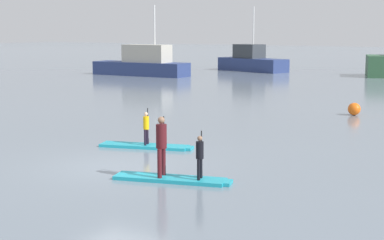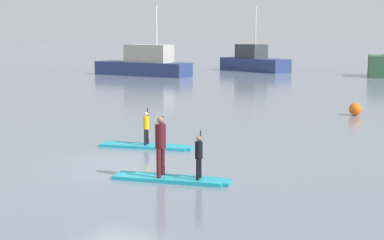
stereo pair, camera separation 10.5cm
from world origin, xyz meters
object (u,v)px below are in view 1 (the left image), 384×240
Objects in this scene: motor_boat_small_navy at (252,61)px; mooring_buoy_mid at (354,109)px; paddleboard_near at (146,146)px; fishing_boat_green_midground at (143,64)px; paddler_child_front at (200,155)px; paddler_adult at (161,142)px; paddler_child_solo at (146,126)px; paddleboard_far at (172,179)px.

mooring_buoy_mid is at bearing -55.18° from motor_boat_small_navy.
paddleboard_near is 31.61m from fishing_boat_green_midground.
mooring_buoy_mid is at bearing 90.36° from paddler_child_front.
paddler_child_front is at bearing -66.30° from motor_boat_small_navy.
fishing_boat_green_midground is (-18.57, 25.56, 0.96)m from paddleboard_near.
paddler_adult is 1.08m from paddler_child_front.
motor_boat_small_navy is (-16.91, 38.53, 0.17)m from paddler_child_front.
paddleboard_near is 0.68m from paddler_child_solo.
paddleboard_far is 5.45× the size of mooring_buoy_mid.
mooring_buoy_mid is (16.82, -24.18, -0.62)m from motor_boat_small_navy.
paddler_adult is at bearing -49.28° from paddleboard_near.
paddler_child_solo is 5.01m from paddler_child_front.
motor_boat_small_navy reaches higher than mooring_buoy_mid.
paddler_child_solo is 0.76× the size of paddler_adult.
motor_boat_small_navy is at bearing 112.68° from paddleboard_far.
paddler_child_front reaches higher than paddler_child_solo.
paddler_child_front is 36.44m from fishing_boat_green_midground.
fishing_boat_green_midground is at bearing 126.01° from paddler_child_solo.
paddler_child_solo is at bearing 133.97° from paddleboard_far.
paddleboard_near is 0.37× the size of fishing_boat_green_midground.
mooring_buoy_mid is at bearing 87.53° from paddleboard_far.
paddler_adult is (2.92, -3.39, 0.97)m from paddleboard_near.
paddleboard_far is 42.00m from motor_boat_small_navy.
motor_boat_small_navy is at bearing 112.28° from paddler_adult.
paddleboard_near is 2.64× the size of paddler_child_solo.
fishing_boat_green_midground is 11.34m from motor_boat_small_navy.
paddler_child_solo is 0.38× the size of paddleboard_far.
motor_boat_small_navy is (-12.99, 35.42, 0.19)m from paddler_child_solo.
paddler_child_front is 0.17× the size of motor_boat_small_navy.
paddler_adult is 1.28× the size of paddler_child_front.
fishing_boat_green_midground is at bearing 127.03° from paddleboard_far.
paddleboard_far is (3.21, -3.31, 0.00)m from paddleboard_near.
paddleboard_far is at bearing -46.03° from paddler_child_solo.
motor_boat_small_navy is (-12.99, 35.43, 0.87)m from paddleboard_near.
fishing_boat_green_midground is at bearing 128.13° from paddler_child_front.
paddler_child_solo is 4.49m from paddler_adult.
paddler_adult is at bearing -165.55° from paddleboard_far.
mooring_buoy_mid is at bearing 71.18° from paddleboard_near.
paddler_child_front is 14.36m from mooring_buoy_mid.
mooring_buoy_mid reaches higher than paddleboard_near.
paddler_child_front is at bearing -38.30° from paddleboard_near.
paddler_adult is at bearing -164.06° from paddler_child_front.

